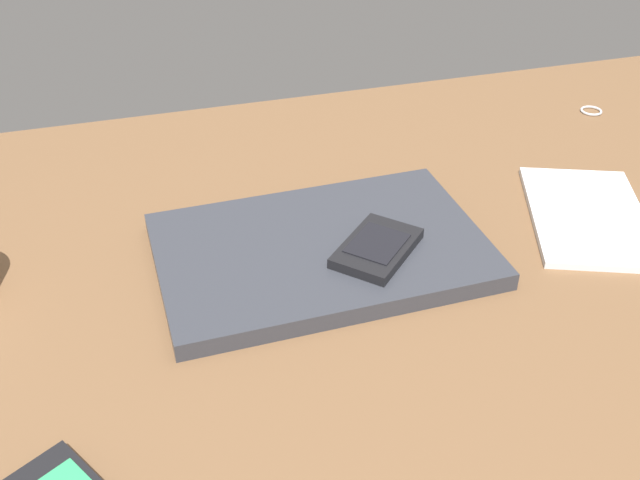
{
  "coord_description": "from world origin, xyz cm",
  "views": [
    {
      "loc": [
        27.06,
        59.72,
        48.91
      ],
      "look_at": [
        9.43,
        -0.42,
        5.0
      ],
      "focal_mm": 41.43,
      "sensor_mm": 36.0,
      "label": 1
    }
  ],
  "objects_px": {
    "cell_phone_on_laptop": "(377,248)",
    "key_ring": "(591,111)",
    "laptop_closed": "(320,248)",
    "notepad": "(587,216)"
  },
  "relations": [
    {
      "from": "cell_phone_on_laptop",
      "to": "key_ring",
      "type": "height_order",
      "value": "cell_phone_on_laptop"
    },
    {
      "from": "cell_phone_on_laptop",
      "to": "laptop_closed",
      "type": "bearing_deg",
      "value": -36.44
    },
    {
      "from": "key_ring",
      "to": "cell_phone_on_laptop",
      "type": "bearing_deg",
      "value": 31.75
    },
    {
      "from": "key_ring",
      "to": "notepad",
      "type": "height_order",
      "value": "notepad"
    },
    {
      "from": "notepad",
      "to": "cell_phone_on_laptop",
      "type": "bearing_deg",
      "value": 25.59
    },
    {
      "from": "laptop_closed",
      "to": "cell_phone_on_laptop",
      "type": "distance_m",
      "value": 0.06
    },
    {
      "from": "laptop_closed",
      "to": "key_ring",
      "type": "distance_m",
      "value": 0.53
    },
    {
      "from": "cell_phone_on_laptop",
      "to": "notepad",
      "type": "height_order",
      "value": "cell_phone_on_laptop"
    },
    {
      "from": "key_ring",
      "to": "notepad",
      "type": "xyz_separation_m",
      "value": [
        0.16,
        0.24,
        0.0
      ]
    },
    {
      "from": "cell_phone_on_laptop",
      "to": "notepad",
      "type": "bearing_deg",
      "value": -175.9
    }
  ]
}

